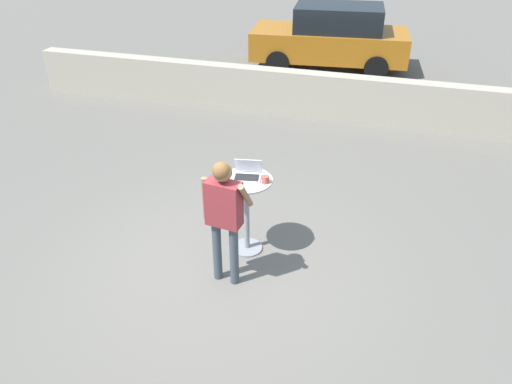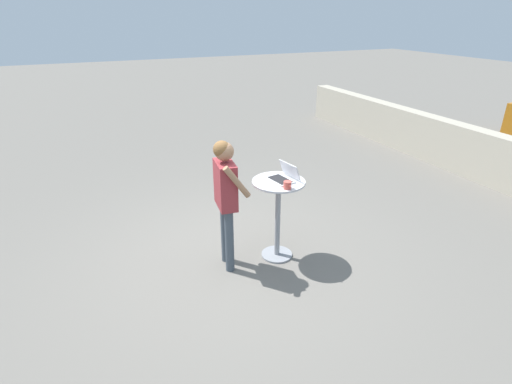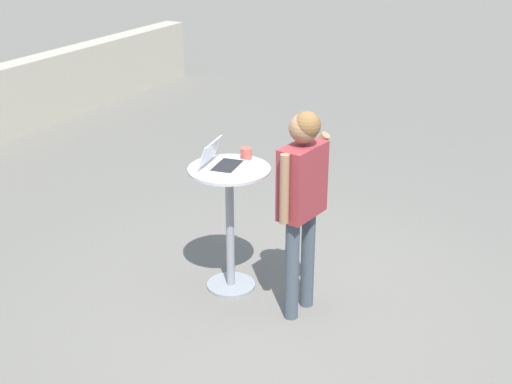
{
  "view_description": "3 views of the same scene",
  "coord_description": "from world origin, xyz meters",
  "px_view_note": "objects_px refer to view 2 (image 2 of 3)",
  "views": [
    {
      "loc": [
        1.82,
        -4.65,
        4.24
      ],
      "look_at": [
        0.41,
        0.17,
        1.17
      ],
      "focal_mm": 35.0,
      "sensor_mm": 36.0,
      "label": 1
    },
    {
      "loc": [
        4.24,
        -1.6,
        3.03
      ],
      "look_at": [
        0.01,
        0.32,
        0.92
      ],
      "focal_mm": 28.0,
      "sensor_mm": 36.0,
      "label": 2
    },
    {
      "loc": [
        -4.4,
        -2.24,
        3.17
      ],
      "look_at": [
        0.0,
        0.2,
        1.02
      ],
      "focal_mm": 50.0,
      "sensor_mm": 36.0,
      "label": 3
    }
  ],
  "objects_px": {
    "cafe_table": "(278,207)",
    "standing_person": "(226,190)",
    "laptop": "(283,176)",
    "coffee_mug": "(287,185)"
  },
  "relations": [
    {
      "from": "coffee_mug",
      "to": "laptop",
      "type": "bearing_deg",
      "value": 162.05
    },
    {
      "from": "laptop",
      "to": "coffee_mug",
      "type": "height_order",
      "value": "laptop"
    },
    {
      "from": "coffee_mug",
      "to": "standing_person",
      "type": "bearing_deg",
      "value": -115.33
    },
    {
      "from": "laptop",
      "to": "coffee_mug",
      "type": "xyz_separation_m",
      "value": [
        0.26,
        -0.08,
        0.0
      ]
    },
    {
      "from": "cafe_table",
      "to": "coffee_mug",
      "type": "height_order",
      "value": "coffee_mug"
    },
    {
      "from": "laptop",
      "to": "coffee_mug",
      "type": "relative_size",
      "value": 3.06
    },
    {
      "from": "cafe_table",
      "to": "laptop",
      "type": "distance_m",
      "value": 0.42
    },
    {
      "from": "standing_person",
      "to": "coffee_mug",
      "type": "bearing_deg",
      "value": 64.67
    },
    {
      "from": "coffee_mug",
      "to": "standing_person",
      "type": "distance_m",
      "value": 0.74
    },
    {
      "from": "cafe_table",
      "to": "standing_person",
      "type": "height_order",
      "value": "standing_person"
    }
  ]
}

